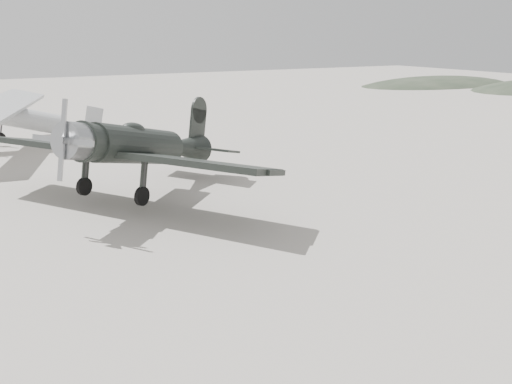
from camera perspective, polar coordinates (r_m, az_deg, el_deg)
ground at (r=17.63m, az=5.35°, el=-5.44°), size 160.00×160.00×0.00m
hill_northeast at (r=79.98m, az=20.05°, el=11.49°), size 32.00×16.00×5.20m
lowwing_monoplane at (r=22.03m, az=-12.87°, el=5.09°), size 10.99×12.12×4.33m
highwing_monoplane at (r=34.50m, az=-25.42°, el=8.13°), size 9.08×12.66×3.59m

